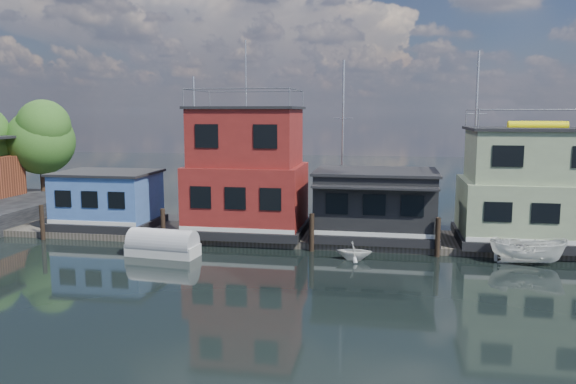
% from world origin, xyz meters
% --- Properties ---
extents(ground, '(160.00, 160.00, 0.00)m').
position_xyz_m(ground, '(0.00, 0.00, 0.00)').
color(ground, black).
rests_on(ground, ground).
extents(dock, '(48.00, 5.00, 0.40)m').
position_xyz_m(dock, '(0.00, 12.00, 0.20)').
color(dock, '#595147').
rests_on(dock, ground).
extents(houseboat_blue, '(6.40, 4.90, 3.66)m').
position_xyz_m(houseboat_blue, '(-18.00, 12.00, 2.21)').
color(houseboat_blue, black).
rests_on(houseboat_blue, dock).
extents(houseboat_red, '(7.40, 5.90, 11.86)m').
position_xyz_m(houseboat_red, '(-8.50, 12.00, 4.10)').
color(houseboat_red, black).
rests_on(houseboat_red, dock).
extents(houseboat_dark, '(7.40, 6.10, 4.06)m').
position_xyz_m(houseboat_dark, '(-0.50, 11.98, 2.42)').
color(houseboat_dark, black).
rests_on(houseboat_dark, dock).
extents(houseboat_green, '(8.40, 5.90, 7.03)m').
position_xyz_m(houseboat_green, '(8.50, 12.00, 3.55)').
color(houseboat_green, black).
rests_on(houseboat_green, dock).
extents(pilings, '(42.28, 0.28, 2.20)m').
position_xyz_m(pilings, '(-0.33, 9.20, 1.10)').
color(pilings, '#2D2116').
rests_on(pilings, ground).
extents(background_masts, '(36.40, 0.16, 12.00)m').
position_xyz_m(background_masts, '(4.76, 18.00, 5.55)').
color(background_masts, silver).
rests_on(background_masts, ground).
extents(motorboat, '(3.95, 1.81, 1.48)m').
position_xyz_m(motorboat, '(7.54, 8.42, 0.74)').
color(motorboat, white).
rests_on(motorboat, ground).
extents(dinghy_white, '(1.94, 1.68, 1.01)m').
position_xyz_m(dinghy_white, '(-1.48, 7.74, 0.51)').
color(dinghy_white, white).
rests_on(dinghy_white, ground).
extents(tarp_runabout, '(4.11, 1.99, 1.61)m').
position_xyz_m(tarp_runabout, '(-12.02, 6.76, 0.60)').
color(tarp_runabout, beige).
rests_on(tarp_runabout, ground).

